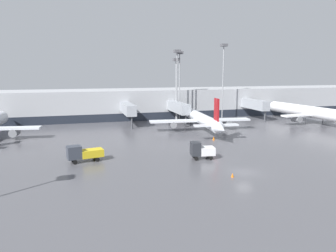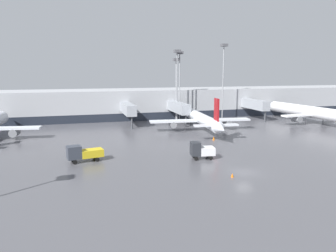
{
  "view_description": "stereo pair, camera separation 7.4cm",
  "coord_description": "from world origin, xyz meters",
  "px_view_note": "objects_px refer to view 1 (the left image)",
  "views": [
    {
      "loc": [
        -23.98,
        -42.18,
        15.06
      ],
      "look_at": [
        -4.48,
        25.72,
        3.0
      ],
      "focal_mm": 35.0,
      "sensor_mm": 36.0,
      "label": 1
    },
    {
      "loc": [
        -23.91,
        -42.2,
        15.06
      ],
      "look_at": [
        -4.48,
        25.72,
        3.0
      ],
      "focal_mm": 35.0,
      "sensor_mm": 36.0,
      "label": 2
    }
  ],
  "objects_px": {
    "traffic_cone_0": "(214,138)",
    "apron_light_mast_0": "(180,67)",
    "apron_light_mast_2": "(176,72)",
    "apron_light_mast_3": "(177,66)",
    "parked_jet_1": "(312,112)",
    "parked_jet_2": "(200,118)",
    "apron_light_mast_1": "(223,62)",
    "service_truck_1": "(201,150)",
    "traffic_cone_1": "(232,175)",
    "service_truck_0": "(83,153)"
  },
  "relations": [
    {
      "from": "parked_jet_1",
      "to": "apron_light_mast_2",
      "type": "distance_m",
      "value": 40.61
    },
    {
      "from": "parked_jet_1",
      "to": "parked_jet_2",
      "type": "bearing_deg",
      "value": 86.35
    },
    {
      "from": "parked_jet_1",
      "to": "apron_light_mast_0",
      "type": "bearing_deg",
      "value": 60.78
    },
    {
      "from": "parked_jet_1",
      "to": "apron_light_mast_1",
      "type": "xyz_separation_m",
      "value": [
        -21.52,
        13.72,
        14.18
      ]
    },
    {
      "from": "apron_light_mast_2",
      "to": "apron_light_mast_3",
      "type": "xyz_separation_m",
      "value": [
        -0.35,
        -2.03,
        1.56
      ]
    },
    {
      "from": "traffic_cone_0",
      "to": "apron_light_mast_1",
      "type": "height_order",
      "value": "apron_light_mast_1"
    },
    {
      "from": "traffic_cone_0",
      "to": "apron_light_mast_3",
      "type": "bearing_deg",
      "value": 90.34
    },
    {
      "from": "service_truck_1",
      "to": "apron_light_mast_0",
      "type": "height_order",
      "value": "apron_light_mast_0"
    },
    {
      "from": "apron_light_mast_2",
      "to": "traffic_cone_1",
      "type": "bearing_deg",
      "value": -98.61
    },
    {
      "from": "apron_light_mast_0",
      "to": "apron_light_mast_2",
      "type": "distance_m",
      "value": 1.68
    },
    {
      "from": "traffic_cone_0",
      "to": "apron_light_mast_1",
      "type": "relative_size",
      "value": 0.03
    },
    {
      "from": "parked_jet_2",
      "to": "apron_light_mast_0",
      "type": "bearing_deg",
      "value": 6.73
    },
    {
      "from": "parked_jet_2",
      "to": "traffic_cone_1",
      "type": "height_order",
      "value": "parked_jet_2"
    },
    {
      "from": "traffic_cone_0",
      "to": "apron_light_mast_3",
      "type": "height_order",
      "value": "apron_light_mast_3"
    },
    {
      "from": "service_truck_0",
      "to": "apron_light_mast_0",
      "type": "distance_m",
      "value": 49.88
    },
    {
      "from": "parked_jet_2",
      "to": "apron_light_mast_3",
      "type": "distance_m",
      "value": 19.77
    },
    {
      "from": "traffic_cone_0",
      "to": "apron_light_mast_3",
      "type": "distance_m",
      "value": 30.66
    },
    {
      "from": "apron_light_mast_0",
      "to": "apron_light_mast_3",
      "type": "distance_m",
      "value": 2.12
    },
    {
      "from": "traffic_cone_0",
      "to": "service_truck_0",
      "type": "bearing_deg",
      "value": -160.43
    },
    {
      "from": "service_truck_1",
      "to": "apron_light_mast_0",
      "type": "xyz_separation_m",
      "value": [
        9.54,
        41.61,
        14.36
      ]
    },
    {
      "from": "parked_jet_2",
      "to": "apron_light_mast_1",
      "type": "distance_m",
      "value": 24.5
    },
    {
      "from": "traffic_cone_1",
      "to": "apron_light_mast_2",
      "type": "distance_m",
      "value": 54.83
    },
    {
      "from": "service_truck_0",
      "to": "traffic_cone_0",
      "type": "bearing_deg",
      "value": -171.68
    },
    {
      "from": "service_truck_1",
      "to": "service_truck_0",
      "type": "bearing_deg",
      "value": -4.0
    },
    {
      "from": "traffic_cone_1",
      "to": "service_truck_1",
      "type": "bearing_deg",
      "value": 93.65
    },
    {
      "from": "service_truck_1",
      "to": "apron_light_mast_3",
      "type": "relative_size",
      "value": 0.2
    },
    {
      "from": "service_truck_1",
      "to": "apron_light_mast_2",
      "type": "relative_size",
      "value": 0.23
    },
    {
      "from": "service_truck_0",
      "to": "apron_light_mast_0",
      "type": "xyz_separation_m",
      "value": [
        29.07,
        37.89,
        14.41
      ]
    },
    {
      "from": "traffic_cone_1",
      "to": "service_truck_0",
      "type": "bearing_deg",
      "value": 145.09
    },
    {
      "from": "apron_light_mast_2",
      "to": "service_truck_1",
      "type": "bearing_deg",
      "value": -101.57
    },
    {
      "from": "apron_light_mast_0",
      "to": "service_truck_0",
      "type": "bearing_deg",
      "value": -127.5
    },
    {
      "from": "service_truck_0",
      "to": "apron_light_mast_3",
      "type": "height_order",
      "value": "apron_light_mast_3"
    },
    {
      "from": "parked_jet_2",
      "to": "apron_light_mast_1",
      "type": "bearing_deg",
      "value": -35.35
    },
    {
      "from": "service_truck_0",
      "to": "apron_light_mast_3",
      "type": "xyz_separation_m",
      "value": [
        27.78,
        36.22,
        14.63
      ]
    },
    {
      "from": "service_truck_0",
      "to": "parked_jet_2",
      "type": "bearing_deg",
      "value": -155.04
    },
    {
      "from": "apron_light_mast_0",
      "to": "apron_light_mast_2",
      "type": "height_order",
      "value": "apron_light_mast_0"
    },
    {
      "from": "apron_light_mast_2",
      "to": "apron_light_mast_3",
      "type": "bearing_deg",
      "value": -99.65
    },
    {
      "from": "service_truck_1",
      "to": "apron_light_mast_3",
      "type": "xyz_separation_m",
      "value": [
        8.25,
        39.95,
        14.59
      ]
    },
    {
      "from": "service_truck_1",
      "to": "parked_jet_1",
      "type": "bearing_deg",
      "value": -142.42
    },
    {
      "from": "service_truck_1",
      "to": "apron_light_mast_0",
      "type": "distance_m",
      "value": 45.05
    },
    {
      "from": "service_truck_0",
      "to": "apron_light_mast_0",
      "type": "relative_size",
      "value": 0.3
    },
    {
      "from": "traffic_cone_0",
      "to": "apron_light_mast_0",
      "type": "xyz_separation_m",
      "value": [
        1.13,
        27.96,
        15.55
      ]
    },
    {
      "from": "traffic_cone_1",
      "to": "apron_light_mast_1",
      "type": "relative_size",
      "value": 0.03
    },
    {
      "from": "traffic_cone_0",
      "to": "apron_light_mast_2",
      "type": "bearing_deg",
      "value": 89.62
    },
    {
      "from": "apron_light_mast_1",
      "to": "service_truck_1",
      "type": "bearing_deg",
      "value": -119.64
    },
    {
      "from": "parked_jet_2",
      "to": "apron_light_mast_0",
      "type": "xyz_separation_m",
      "value": [
        -0.27,
        16.4,
        12.87
      ]
    },
    {
      "from": "parked_jet_2",
      "to": "service_truck_1",
      "type": "height_order",
      "value": "parked_jet_2"
    },
    {
      "from": "traffic_cone_1",
      "to": "apron_light_mast_1",
      "type": "bearing_deg",
      "value": 66.29
    },
    {
      "from": "traffic_cone_1",
      "to": "apron_light_mast_2",
      "type": "xyz_separation_m",
      "value": [
        7.93,
        52.34,
        14.28
      ]
    },
    {
      "from": "traffic_cone_0",
      "to": "traffic_cone_1",
      "type": "bearing_deg",
      "value": -107.86
    }
  ]
}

